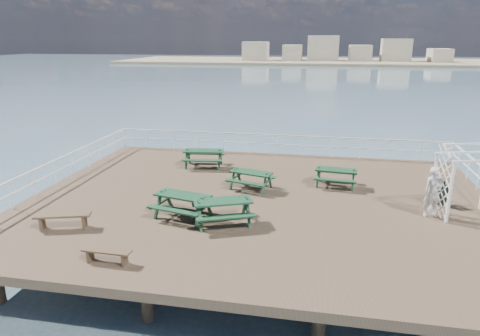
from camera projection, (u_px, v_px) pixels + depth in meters
name	position (u px, v px, depth m)	size (l,w,h in m)	color
ground	(258.00, 202.00, 16.97)	(18.00, 14.00, 0.30)	brown
sea_backdrop	(355.00, 58.00, 140.82)	(300.00, 300.00, 9.20)	#466777
railing	(265.00, 160.00, 19.09)	(17.77, 13.76, 1.10)	silver
picnic_table_a	(204.00, 155.00, 20.96)	(2.10, 1.77, 0.94)	#12321D
picnic_table_b	(251.00, 176.00, 17.86)	(2.06, 1.83, 0.85)	#12321D
picnic_table_c	(336.00, 174.00, 18.21)	(1.87, 1.57, 0.85)	#12321D
picnic_table_d	(183.00, 201.00, 15.01)	(2.29, 2.00, 0.96)	#12321D
picnic_table_e	(223.00, 207.00, 14.50)	(2.42, 2.21, 0.96)	#12321D
flat_bench_near	(63.00, 218.00, 14.15)	(1.85, 0.95, 0.52)	brown
flat_bench_far	(107.00, 253.00, 12.00)	(1.42, 0.37, 0.41)	brown
trellis_arbor	(468.00, 184.00, 14.98)	(2.38, 1.71, 2.67)	silver
sandwich_board	(441.00, 194.00, 16.23)	(0.63, 0.56, 0.86)	black
person	(433.00, 192.00, 15.03)	(0.66, 0.43, 1.80)	silver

